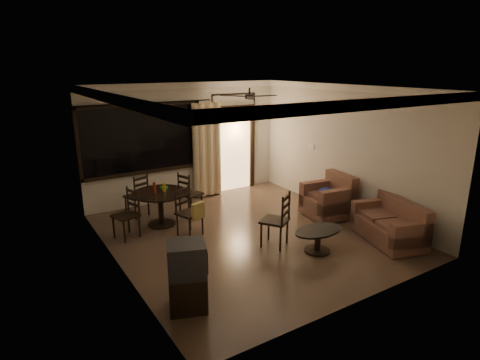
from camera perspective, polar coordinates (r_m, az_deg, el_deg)
ground at (r=7.90m, az=1.22°, el=-7.74°), size 5.50×5.50×0.00m
room_shell at (r=9.15m, az=-1.73°, el=7.52°), size 5.50×6.70×5.50m
dining_table at (r=8.34m, az=-11.26°, el=-2.66°), size 1.12×1.12×0.92m
dining_chair_west at (r=7.96m, az=-15.78°, el=-5.98°), size 0.53×0.53×0.95m
dining_chair_east at (r=8.95m, az=-7.06°, el=-3.02°), size 0.53×0.53×0.95m
dining_chair_south at (r=7.82m, az=-7.11°, el=-5.72°), size 0.53×0.57×0.95m
dining_chair_north at (r=9.02m, az=-14.38°, el=-3.26°), size 0.53×0.53×0.95m
tv_cabinet at (r=5.53m, az=-7.51°, el=-13.41°), size 0.62×0.60×0.96m
sofa at (r=8.05m, az=20.65°, el=-6.03°), size 1.15×1.59×0.76m
armchair at (r=8.93m, az=12.64°, el=-2.72°), size 1.01×1.01×0.90m
coffee_table at (r=7.25m, az=11.01°, el=-7.96°), size 0.94×0.57×0.41m
side_chair at (r=7.36m, az=5.02°, el=-7.10°), size 0.62×0.62×1.02m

